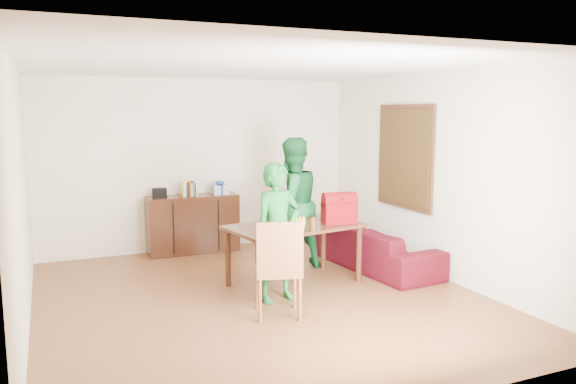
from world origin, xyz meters
name	(u,v)px	position (x,y,z in m)	size (l,w,h in m)	color
room	(258,188)	(0.01, 0.13, 1.31)	(5.20, 5.70, 2.90)	#451F11
table	(294,232)	(0.59, 0.37, 0.68)	(1.79, 1.19, 0.77)	black
chair	(278,288)	(-0.03, -0.59, 0.31)	(0.60, 0.58, 1.07)	brown
person_near	(278,233)	(0.16, -0.11, 0.81)	(0.59, 0.39, 1.62)	#135921
person_far	(291,204)	(0.85, 1.05, 0.92)	(0.90, 0.70, 1.84)	#125225
laptop	(282,224)	(0.38, 0.28, 0.82)	(0.39, 0.33, 0.23)	white
bananas	(300,227)	(0.52, 0.06, 0.81)	(0.17, 0.11, 0.06)	gold
bottle	(313,223)	(0.65, -0.03, 0.87)	(0.06, 0.06, 0.18)	#542D13
red_bag	(339,211)	(1.16, 0.26, 0.93)	(0.42, 0.25, 0.31)	#6B070C
sofa	(377,248)	(1.95, 0.59, 0.30)	(2.03, 0.79, 0.59)	#39070E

